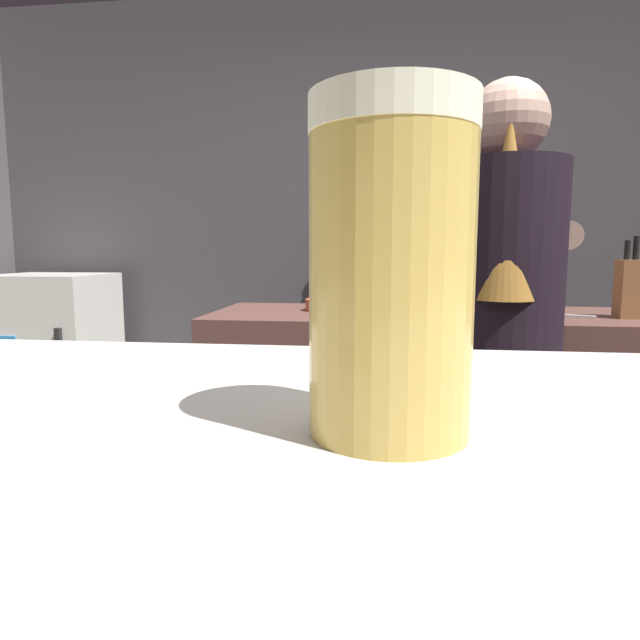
# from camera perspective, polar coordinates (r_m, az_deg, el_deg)

# --- Properties ---
(wall_back) EXTENTS (5.20, 0.10, 2.70)m
(wall_back) POSITION_cam_1_polar(r_m,az_deg,el_deg) (3.47, 7.98, 10.30)
(wall_back) COLOR #4B474B
(wall_back) RESTS_ON ground
(prep_counter) EXTENTS (2.10, 0.60, 0.94)m
(prep_counter) POSITION_cam_1_polar(r_m,az_deg,el_deg) (2.20, 17.43, -11.58)
(prep_counter) COLOR brown
(prep_counter) RESTS_ON ground
(back_shelf) EXTENTS (1.00, 0.36, 1.23)m
(back_shelf) POSITION_cam_1_polar(r_m,az_deg,el_deg) (3.23, 9.84, -2.57)
(back_shelf) COLOR #353744
(back_shelf) RESTS_ON ground
(mini_fridge) EXTENTS (0.62, 0.58, 1.02)m
(mini_fridge) POSITION_cam_1_polar(r_m,az_deg,el_deg) (3.67, -25.99, -3.69)
(mini_fridge) COLOR white
(mini_fridge) RESTS_ON ground
(bartender) EXTENTS (0.46, 0.53, 1.63)m
(bartender) POSITION_cam_1_polar(r_m,az_deg,el_deg) (1.64, 18.27, -0.94)
(bartender) COLOR #313440
(bartender) RESTS_ON ground
(knife_block) EXTENTS (0.10, 0.08, 0.28)m
(knife_block) POSITION_cam_1_polar(r_m,az_deg,el_deg) (2.15, 29.95, 2.96)
(knife_block) COLOR brown
(knife_block) RESTS_ON prep_counter
(mixing_bowl) EXTENTS (0.16, 0.16, 0.04)m
(mixing_bowl) POSITION_cam_1_polar(r_m,az_deg,el_deg) (2.10, 0.68, 1.61)
(mixing_bowl) COLOR #C25432
(mixing_bowl) RESTS_ON prep_counter
(chefs_knife) EXTENTS (0.23, 0.12, 0.01)m
(chefs_knife) POSITION_cam_1_polar(r_m,az_deg,el_deg) (2.10, 23.68, 0.46)
(chefs_knife) COLOR silver
(chefs_knife) RESTS_ON prep_counter
(pint_glass_far) EXTENTS (0.08, 0.08, 0.15)m
(pint_glass_far) POSITION_cam_1_polar(r_m,az_deg,el_deg) (0.25, 7.43, 5.21)
(pint_glass_far) COLOR #D4B254
(pint_glass_far) RESTS_ON bar_counter
(bottle_vinegar) EXTENTS (0.06, 0.06, 0.21)m
(bottle_vinegar) POSITION_cam_1_polar(r_m,az_deg,el_deg) (3.13, 5.71, 10.00)
(bottle_vinegar) COLOR #2F5F98
(bottle_vinegar) RESTS_ON back_shelf
(bottle_soy) EXTENTS (0.06, 0.06, 0.21)m
(bottle_soy) POSITION_cam_1_polar(r_m,az_deg,el_deg) (3.12, 7.81, 10.00)
(bottle_soy) COLOR #507E2F
(bottle_soy) RESTS_ON back_shelf
(bottle_olive_oil) EXTENTS (0.05, 0.05, 0.26)m
(bottle_olive_oil) POSITION_cam_1_polar(r_m,az_deg,el_deg) (3.26, 3.34, 10.30)
(bottle_olive_oil) COLOR #3C5390
(bottle_olive_oil) RESTS_ON back_shelf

